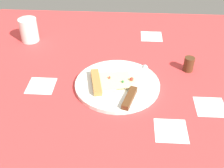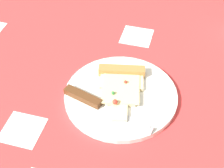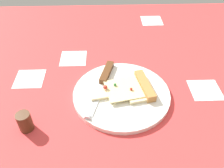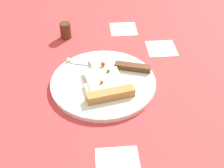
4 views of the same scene
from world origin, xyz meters
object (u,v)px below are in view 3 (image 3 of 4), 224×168
Objects in this scene: knife at (103,82)px; pepper_shaker at (25,122)px; plate at (121,94)px; pizza_slice at (130,89)px.

pepper_shaker is at bearing 53.81° from knife.
pepper_shaker is (-19.42, -14.98, 0.65)cm from knife.
plate is 27.16cm from pepper_shaker.
plate is at bearing 158.95° from knife.
plate is at bearing 90.29° from pizza_slice.
pizza_slice is 0.79× the size of knife.
knife is (-5.39, 4.09, 1.29)cm from plate.
knife is at bearing 54.14° from pizza_slice.
pizza_slice is 8.68cm from knife.
plate is 5.34× the size of pepper_shaker.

